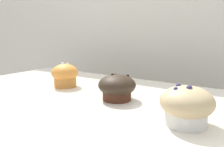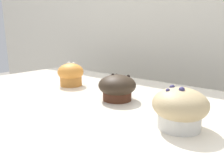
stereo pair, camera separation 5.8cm
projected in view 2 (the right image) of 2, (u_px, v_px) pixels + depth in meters
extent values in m
cube|color=beige|center=(171.00, 80.00, 1.08)|extent=(3.20, 0.10, 1.80)
cylinder|color=silver|center=(179.00, 116.00, 0.41)|extent=(0.08, 0.08, 0.05)
ellipsoid|color=tan|center=(180.00, 104.00, 0.41)|extent=(0.10, 0.10, 0.06)
sphere|color=navy|center=(182.00, 90.00, 0.39)|extent=(0.01, 0.01, 0.01)
sphere|color=navy|center=(168.00, 90.00, 0.40)|extent=(0.01, 0.01, 0.01)
sphere|color=navy|center=(172.00, 87.00, 0.41)|extent=(0.01, 0.01, 0.01)
cylinder|color=#472517|center=(117.00, 92.00, 0.59)|extent=(0.08, 0.08, 0.04)
ellipsoid|color=#2F2318|center=(117.00, 85.00, 0.58)|extent=(0.10, 0.10, 0.06)
sphere|color=black|center=(113.00, 75.00, 0.58)|extent=(0.01, 0.01, 0.01)
sphere|color=black|center=(128.00, 76.00, 0.59)|extent=(0.01, 0.01, 0.01)
sphere|color=black|center=(117.00, 75.00, 0.61)|extent=(0.01, 0.01, 0.01)
cylinder|color=#C77E36|center=(71.00, 79.00, 0.75)|extent=(0.07, 0.07, 0.05)
ellipsoid|color=orange|center=(71.00, 72.00, 0.74)|extent=(0.09, 0.09, 0.06)
sphere|color=white|center=(69.00, 63.00, 0.75)|extent=(0.01, 0.01, 0.01)
sphere|color=white|center=(74.00, 63.00, 0.75)|extent=(0.01, 0.01, 0.01)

